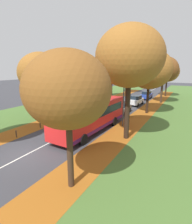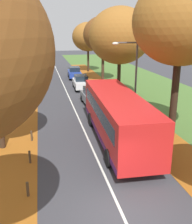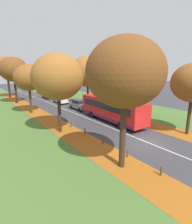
{
  "view_description": "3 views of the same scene",
  "coord_description": "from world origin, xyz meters",
  "px_view_note": "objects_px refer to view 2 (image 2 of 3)",
  "views": [
    {
      "loc": [
        10.32,
        -7.82,
        6.28
      ],
      "look_at": [
        1.02,
        9.12,
        1.45
      ],
      "focal_mm": 28.0,
      "sensor_mm": 36.0,
      "label": 1
    },
    {
      "loc": [
        -2.73,
        -7.93,
        6.81
      ],
      "look_at": [
        0.72,
        8.38,
        1.51
      ],
      "focal_mm": 42.0,
      "sensor_mm": 36.0,
      "label": 2
    },
    {
      "loc": [
        -12.67,
        -9.37,
        6.57
      ],
      "look_at": [
        -0.24,
        7.6,
        1.39
      ],
      "focal_mm": 28.0,
      "sensor_mm": 36.0,
      "label": 3
    }
  ],
  "objects_px": {
    "tree_right_near": "(181,22)",
    "bollard_third": "(28,189)",
    "car_white_following": "(81,82)",
    "car_blue_third_in_line": "(74,73)",
    "tree_right_distant": "(88,37)",
    "tree_right_far": "(103,35)",
    "car_grey_lead": "(93,96)",
    "tree_left_far": "(18,32)",
    "tree_left_mid": "(11,46)",
    "streetlamp_right": "(132,74)",
    "bollard_fifth": "(32,136)",
    "tree_left_distant": "(24,28)",
    "bus": "(117,115)",
    "bollard_fourth": "(30,157)",
    "tree_right_mid": "(120,36)"
  },
  "relations": [
    {
      "from": "tree_right_distant",
      "to": "tree_right_far",
      "type": "bearing_deg",
      "value": -87.58
    },
    {
      "from": "bollard_third",
      "to": "bus",
      "type": "relative_size",
      "value": 0.06
    },
    {
      "from": "tree_right_mid",
      "to": "bus",
      "type": "relative_size",
      "value": 0.85
    },
    {
      "from": "tree_left_far",
      "to": "tree_right_mid",
      "type": "relative_size",
      "value": 1.0
    },
    {
      "from": "tree_left_far",
      "to": "car_white_following",
      "type": "distance_m",
      "value": 10.43
    },
    {
      "from": "tree_right_near",
      "to": "bollard_third",
      "type": "distance_m",
      "value": 12.34
    },
    {
      "from": "tree_right_near",
      "to": "bus",
      "type": "bearing_deg",
      "value": 178.48
    },
    {
      "from": "tree_left_distant",
      "to": "car_blue_third_in_line",
      "type": "distance_m",
      "value": 11.38
    },
    {
      "from": "tree_right_near",
      "to": "tree_right_far",
      "type": "bearing_deg",
      "value": 90.03
    },
    {
      "from": "tree_left_far",
      "to": "streetlamp_right",
      "type": "xyz_separation_m",
      "value": [
        8.84,
        -17.58,
        -2.75
      ]
    },
    {
      "from": "bollard_third",
      "to": "bollard_fourth",
      "type": "relative_size",
      "value": 0.96
    },
    {
      "from": "tree_right_distant",
      "to": "streetlamp_right",
      "type": "relative_size",
      "value": 1.31
    },
    {
      "from": "tree_left_distant",
      "to": "car_grey_lead",
      "type": "bearing_deg",
      "value": -72.28
    },
    {
      "from": "tree_left_far",
      "to": "tree_left_distant",
      "type": "distance_m",
      "value": 8.69
    },
    {
      "from": "tree_left_far",
      "to": "bollard_fourth",
      "type": "relative_size",
      "value": 12.61
    },
    {
      "from": "tree_right_near",
      "to": "bollard_third",
      "type": "height_order",
      "value": "tree_right_near"
    },
    {
      "from": "tree_left_mid",
      "to": "tree_left_distant",
      "type": "distance_m",
      "value": 18.62
    },
    {
      "from": "tree_left_far",
      "to": "bollard_third",
      "type": "relative_size",
      "value": 13.1
    },
    {
      "from": "tree_right_distant",
      "to": "car_blue_third_in_line",
      "type": "bearing_deg",
      "value": -117.93
    },
    {
      "from": "tree_right_mid",
      "to": "bus",
      "type": "xyz_separation_m",
      "value": [
        -3.21,
        -10.32,
        -4.47
      ]
    },
    {
      "from": "tree_left_distant",
      "to": "bollard_third",
      "type": "distance_m",
      "value": 34.78
    },
    {
      "from": "tree_left_far",
      "to": "car_blue_third_in_line",
      "type": "distance_m",
      "value": 9.36
    },
    {
      "from": "tree_left_mid",
      "to": "tree_left_far",
      "type": "relative_size",
      "value": 0.83
    },
    {
      "from": "tree_right_distant",
      "to": "tree_left_mid",
      "type": "bearing_deg",
      "value": -120.38
    },
    {
      "from": "bollard_third",
      "to": "bollard_fourth",
      "type": "height_order",
      "value": "bollard_fourth"
    },
    {
      "from": "tree_left_far",
      "to": "tree_right_distant",
      "type": "bearing_deg",
      "value": 37.18
    },
    {
      "from": "streetlamp_right",
      "to": "bus",
      "type": "xyz_separation_m",
      "value": [
        -1.93,
        -2.97,
        -2.04
      ]
    },
    {
      "from": "tree_right_near",
      "to": "tree_right_mid",
      "type": "bearing_deg",
      "value": 92.87
    },
    {
      "from": "car_blue_third_in_line",
      "to": "tree_right_distant",
      "type": "bearing_deg",
      "value": 62.07
    },
    {
      "from": "tree_right_mid",
      "to": "streetlamp_right",
      "type": "distance_m",
      "value": 7.85
    },
    {
      "from": "bollard_third",
      "to": "bollard_fourth",
      "type": "xyz_separation_m",
      "value": [
        0.0,
        2.96,
        0.01
      ]
    },
    {
      "from": "tree_right_far",
      "to": "bus",
      "type": "xyz_separation_m",
      "value": [
        -3.72,
        -19.45,
        -4.39
      ]
    },
    {
      "from": "tree_left_distant",
      "to": "tree_right_near",
      "type": "height_order",
      "value": "tree_right_near"
    },
    {
      "from": "tree_left_far",
      "to": "streetlamp_right",
      "type": "relative_size",
      "value": 1.47
    },
    {
      "from": "bollard_fourth",
      "to": "car_white_following",
      "type": "xyz_separation_m",
      "value": [
        5.45,
        17.28,
        0.46
      ]
    },
    {
      "from": "tree_right_near",
      "to": "car_grey_lead",
      "type": "xyz_separation_m",
      "value": [
        -3.6,
        8.42,
        -6.39
      ]
    },
    {
      "from": "tree_left_far",
      "to": "bus",
      "type": "distance_m",
      "value": 22.2
    },
    {
      "from": "bollard_fifth",
      "to": "tree_left_distant",
      "type": "bearing_deg",
      "value": 92.55
    },
    {
      "from": "tree_right_near",
      "to": "tree_right_far",
      "type": "relative_size",
      "value": 1.16
    },
    {
      "from": "bus",
      "to": "car_white_following",
      "type": "relative_size",
      "value": 2.47
    },
    {
      "from": "tree_right_near",
      "to": "car_blue_third_in_line",
      "type": "height_order",
      "value": "tree_right_near"
    },
    {
      "from": "tree_left_mid",
      "to": "tree_right_distant",
      "type": "height_order",
      "value": "tree_right_distant"
    },
    {
      "from": "tree_right_mid",
      "to": "streetlamp_right",
      "type": "xyz_separation_m",
      "value": [
        -1.29,
        -7.35,
        -2.43
      ]
    },
    {
      "from": "car_blue_third_in_line",
      "to": "tree_left_mid",
      "type": "bearing_deg",
      "value": -121.54
    },
    {
      "from": "tree_left_mid",
      "to": "bollard_fourth",
      "type": "xyz_separation_m",
      "value": [
        1.68,
        -12.61,
        -4.99
      ]
    },
    {
      "from": "bollard_third",
      "to": "car_grey_lead",
      "type": "height_order",
      "value": "car_grey_lead"
    },
    {
      "from": "tree_left_far",
      "to": "tree_right_far",
      "type": "height_order",
      "value": "tree_left_far"
    },
    {
      "from": "car_white_following",
      "to": "car_blue_third_in_line",
      "type": "xyz_separation_m",
      "value": [
        0.14,
        7.18,
        0.0
      ]
    },
    {
      "from": "car_white_following",
      "to": "car_grey_lead",
      "type": "bearing_deg",
      "value": -89.96
    },
    {
      "from": "tree_right_far",
      "to": "car_grey_lead",
      "type": "height_order",
      "value": "tree_right_far"
    }
  ]
}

